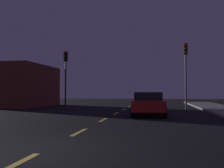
{
  "coord_description": "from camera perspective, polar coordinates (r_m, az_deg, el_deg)",
  "views": [
    {
      "loc": [
        2.66,
        -5.52,
        1.38
      ],
      "look_at": [
        -0.88,
        13.5,
        2.03
      ],
      "focal_mm": 39.32,
      "sensor_mm": 36.0,
      "label": 1
    }
  ],
  "objects": [
    {
      "name": "lane_stripe_sixth",
      "position": [
        23.51,
        4.04,
        -5.27
      ],
      "size": [
        0.16,
        1.6,
        0.01
      ],
      "primitive_type": "cube",
      "color": "#EACC4C",
      "rests_on": "ground_plane"
    },
    {
      "name": "ground_plane",
      "position": [
        12.87,
        -1.47,
        -8.06
      ],
      "size": [
        80.0,
        80.0,
        0.0
      ],
      "primitive_type": "plane",
      "color": "black"
    },
    {
      "name": "traffic_signal_left",
      "position": [
        22.26,
        -10.76,
        3.61
      ],
      "size": [
        0.32,
        0.38,
        5.02
      ],
      "color": "#2D2D30",
      "rests_on": "ground_plane"
    },
    {
      "name": "lane_stripe_second",
      "position": [
        8.65,
        -7.65,
        -11.03
      ],
      "size": [
        0.16,
        1.6,
        0.01
      ],
      "primitive_type": "cube",
      "color": "#EACC4C",
      "rests_on": "ground_plane"
    },
    {
      "name": "storefront_left",
      "position": [
        25.59,
        -19.86,
        -0.4
      ],
      "size": [
        4.57,
        7.2,
        4.01
      ],
      "primitive_type": "cube",
      "color": "maroon",
      "rests_on": "ground_plane"
    },
    {
      "name": "lane_stripe_third",
      "position": [
        12.29,
        -2.05,
        -8.33
      ],
      "size": [
        0.16,
        1.6,
        0.01
      ],
      "primitive_type": "cube",
      "color": "#EACC4C",
      "rests_on": "ground_plane"
    },
    {
      "name": "lane_stripe_nearest",
      "position": [
        5.26,
        -21.29,
        -16.93
      ],
      "size": [
        0.16,
        1.6,
        0.01
      ],
      "primitive_type": "cube",
      "color": "#EACC4C",
      "rests_on": "ground_plane"
    },
    {
      "name": "traffic_signal_right",
      "position": [
        20.9,
        16.76,
        4.64
      ],
      "size": [
        0.32,
        0.38,
        5.37
      ],
      "color": "#4C4C51",
      "rests_on": "ground_plane"
    },
    {
      "name": "lane_stripe_fourth",
      "position": [
        16.0,
        0.93,
        -6.84
      ],
      "size": [
        0.16,
        1.6,
        0.01
      ],
      "primitive_type": "cube",
      "color": "#EACC4C",
      "rests_on": "ground_plane"
    },
    {
      "name": "lane_stripe_seventh",
      "position": [
        27.28,
        4.95,
        -4.8
      ],
      "size": [
        0.16,
        1.6,
        0.01
      ],
      "primitive_type": "cube",
      "color": "#EACC4C",
      "rests_on": "ground_plane"
    },
    {
      "name": "car_stopped_ahead",
      "position": [
        15.01,
        8.31,
        -4.41
      ],
      "size": [
        2.16,
        4.57,
        1.38
      ],
      "color": "#B21919",
      "rests_on": "ground_plane"
    },
    {
      "name": "lane_stripe_fifth",
      "position": [
        19.75,
        2.78,
        -5.91
      ],
      "size": [
        0.16,
        1.6,
        0.01
      ],
      "primitive_type": "cube",
      "color": "#EACC4C",
      "rests_on": "ground_plane"
    }
  ]
}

